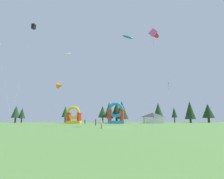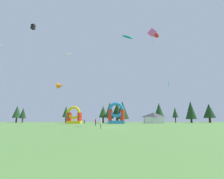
# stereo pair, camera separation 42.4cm
# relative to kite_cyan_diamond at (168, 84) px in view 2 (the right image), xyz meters

# --- Properties ---
(ground_plane) EXTENTS (120.00, 120.00, 0.00)m
(ground_plane) POSITION_rel_kite_cyan_diamond_xyz_m (-13.68, -6.15, -10.04)
(ground_plane) COLOR #5B8C42
(kite_cyan_diamond) EXTENTS (3.77, 2.32, 10.64)m
(kite_cyan_diamond) POSITION_rel_kite_cyan_diamond_xyz_m (0.00, 0.00, 0.00)
(kite_cyan_diamond) COLOR #19B7CC
(kite_cyan_diamond) RESTS_ON ground_plane
(kite_red_parafoil) EXTENTS (6.32, 8.67, 22.54)m
(kite_red_parafoil) POSITION_rel_kite_cyan_diamond_xyz_m (-2.95, -1.64, 11.95)
(kite_red_parafoil) COLOR red
(kite_red_parafoil) RESTS_ON ground_plane
(kite_orange_delta) EXTENTS (1.82, 4.12, 11.03)m
(kite_orange_delta) POSITION_rel_kite_cyan_diamond_xyz_m (-27.23, 3.19, 0.20)
(kite_orange_delta) COLOR orange
(kite_orange_delta) RESTS_ON ground_plane
(kite_pink_diamond) EXTENTS (2.14, 4.18, 15.81)m
(kite_pink_diamond) POSITION_rel_kite_cyan_diamond_xyz_m (-7.46, -16.14, 5.11)
(kite_pink_diamond) COLOR #EA599E
(kite_pink_diamond) RESTS_ON ground_plane
(kite_black_box) EXTENTS (4.00, 1.53, 19.01)m
(kite_black_box) POSITION_rel_kite_cyan_diamond_xyz_m (-28.46, -11.80, 8.43)
(kite_black_box) COLOR black
(kite_black_box) RESTS_ON ground_plane
(kite_white_parafoil) EXTENTS (7.69, 1.37, 22.63)m
(kite_white_parafoil) POSITION_rel_kite_cyan_diamond_xyz_m (-27.98, 12.00, 12.00)
(kite_white_parafoil) COLOR white
(kite_white_parafoil) RESTS_ON ground_plane
(kite_teal_parafoil) EXTENTS (10.01, 2.65, 22.89)m
(kite_teal_parafoil) POSITION_rel_kite_cyan_diamond_xyz_m (-9.71, -0.25, 12.09)
(kite_teal_parafoil) COLOR #0C7F7A
(kite_teal_parafoil) RESTS_ON ground_plane
(person_midfield) EXTENTS (0.35, 0.35, 1.72)m
(person_midfield) POSITION_rel_kite_cyan_diamond_xyz_m (-15.74, -10.98, -9.02)
(person_midfield) COLOR #724C8C
(person_midfield) RESTS_ON ground_plane
(person_near_camera) EXTENTS (0.39, 0.39, 1.69)m
(person_near_camera) POSITION_rel_kite_cyan_diamond_xyz_m (-17.78, 2.40, -9.04)
(person_near_camera) COLOR navy
(person_near_camera) RESTS_ON ground_plane
(person_left_edge) EXTENTS (0.33, 0.33, 1.59)m
(person_left_edge) POSITION_rel_kite_cyan_diamond_xyz_m (-19.06, -7.74, -9.10)
(person_left_edge) COLOR silver
(person_left_edge) RESTS_ON ground_plane
(inflatable_red_slide) EXTENTS (4.83, 3.99, 6.16)m
(inflatable_red_slide) POSITION_rel_kite_cyan_diamond_xyz_m (-27.06, 21.74, -7.79)
(inflatable_red_slide) COLOR yellow
(inflatable_red_slide) RESTS_ON ground_plane
(inflatable_orange_dome) EXTENTS (5.71, 4.73, 7.58)m
(inflatable_orange_dome) POSITION_rel_kite_cyan_diamond_xyz_m (-12.10, 22.01, -7.19)
(inflatable_orange_dome) COLOR #268CD8
(inflatable_orange_dome) RESTS_ON ground_plane
(festival_tent) EXTENTS (7.17, 3.53, 4.09)m
(festival_tent) POSITION_rel_kite_cyan_diamond_xyz_m (2.54, 27.16, -8.00)
(festival_tent) COLOR silver
(festival_tent) RESTS_ON ground_plane
(tree_row_0) EXTENTS (3.74, 3.74, 7.40)m
(tree_row_0) POSITION_rel_kite_cyan_diamond_xyz_m (-55.44, 36.94, -5.32)
(tree_row_0) COLOR #4C331E
(tree_row_0) RESTS_ON ground_plane
(tree_row_1) EXTENTS (2.81, 2.81, 6.32)m
(tree_row_1) POSITION_rel_kite_cyan_diamond_xyz_m (-51.51, 34.32, -5.98)
(tree_row_1) COLOR #4C331E
(tree_row_1) RESTS_ON ground_plane
(tree_row_2) EXTENTS (3.22, 3.22, 7.18)m
(tree_row_2) POSITION_rel_kite_cyan_diamond_xyz_m (-33.43, 35.49, -5.31)
(tree_row_2) COLOR #4C331E
(tree_row_2) RESTS_ON ground_plane
(tree_row_3) EXTENTS (3.98, 3.98, 7.53)m
(tree_row_3) POSITION_rel_kite_cyan_diamond_xyz_m (-17.48, 38.57, -5.21)
(tree_row_3) COLOR #4C331E
(tree_row_3) RESTS_ON ground_plane
(tree_row_4) EXTENTS (4.17, 4.17, 8.93)m
(tree_row_4) POSITION_rel_kite_cyan_diamond_xyz_m (-14.49, 36.34, -4.41)
(tree_row_4) COLOR #4C331E
(tree_row_4) RESTS_ON ground_plane
(tree_row_5) EXTENTS (2.87, 2.87, 6.13)m
(tree_row_5) POSITION_rel_kite_cyan_diamond_xyz_m (-14.19, 36.33, -6.11)
(tree_row_5) COLOR #4C331E
(tree_row_5) RESTS_ON ground_plane
(tree_row_6) EXTENTS (5.34, 5.34, 9.08)m
(tree_row_6) POSITION_rel_kite_cyan_diamond_xyz_m (-11.10, 39.33, -4.35)
(tree_row_6) COLOR #4C331E
(tree_row_6) RESTS_ON ground_plane
(tree_row_7) EXTENTS (5.75, 5.75, 9.13)m
(tree_row_7) POSITION_rel_kite_cyan_diamond_xyz_m (-9.11, 33.86, -4.73)
(tree_row_7) COLOR #4C331E
(tree_row_7) RESTS_ON ground_plane
(tree_row_8) EXTENTS (4.28, 4.28, 8.64)m
(tree_row_8) POSITION_rel_kite_cyan_diamond_xyz_m (7.00, 35.56, -4.61)
(tree_row_8) COLOR #4C331E
(tree_row_8) RESTS_ON ground_plane
(tree_row_9) EXTENTS (2.59, 2.59, 6.80)m
(tree_row_9) POSITION_rel_kite_cyan_diamond_xyz_m (14.74, 37.74, -5.57)
(tree_row_9) COLOR #4C331E
(tree_row_9) RESTS_ON ground_plane
(tree_row_10) EXTENTS (4.48, 4.48, 9.22)m
(tree_row_10) POSITION_rel_kite_cyan_diamond_xyz_m (20.17, 33.93, -4.68)
(tree_row_10) COLOR #4C331E
(tree_row_10) RESTS_ON ground_plane
(tree_row_11) EXTENTS (5.29, 5.29, 8.51)m
(tree_row_11) POSITION_rel_kite_cyan_diamond_xyz_m (30.68, 38.78, -4.80)
(tree_row_11) COLOR #4C331E
(tree_row_11) RESTS_ON ground_plane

